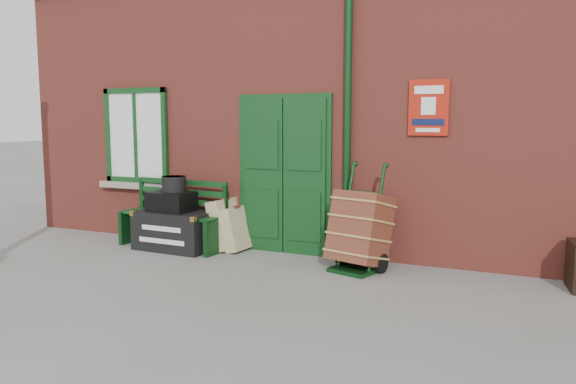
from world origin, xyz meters
The scene contains 9 objects.
ground centered at (0.00, 0.00, 0.00)m, with size 80.00×80.00×0.00m, color gray.
station_building centered at (0.00, 3.49, 2.16)m, with size 10.30×4.30×4.36m.
bench centered at (-1.93, 1.11, 0.52)m, with size 1.72×0.67×1.04m.
houdini_trunk centered at (-1.84, 0.96, 0.28)m, with size 1.14×0.63×0.57m, color black.
strongbox centered at (-1.89, 0.96, 0.71)m, with size 0.63×0.46×0.28m, color black.
hatbox centered at (-1.86, 0.99, 0.97)m, with size 0.34×0.34×0.23m, color black.
suitcase_back centered at (-1.15, 1.25, 0.38)m, with size 0.21×0.52×0.73m, color tan.
suitcase_front centered at (-0.97, 1.24, 0.33)m, with size 0.19×0.47×0.63m, color tan.
porter_trolley centered at (0.98, 0.97, 0.52)m, with size 0.81×0.85×1.33m.
Camera 1 is at (3.01, -5.75, 1.89)m, focal length 35.00 mm.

